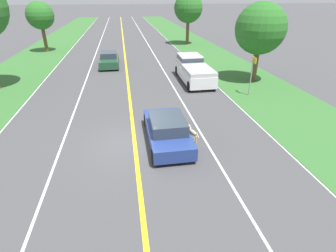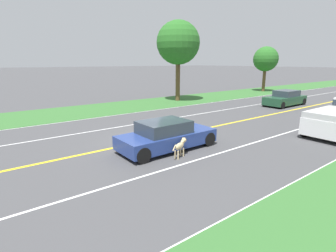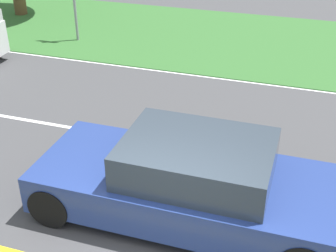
# 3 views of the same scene
# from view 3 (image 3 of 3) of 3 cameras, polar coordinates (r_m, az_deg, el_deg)

# --- Properties ---
(lane_edge_line_right) EXTENTS (0.14, 160.00, 0.01)m
(lane_edge_line_right) POSITION_cam_3_polar(r_m,az_deg,el_deg) (12.06, 9.18, 5.43)
(lane_edge_line_right) COLOR white
(lane_edge_line_right) RESTS_ON ground
(lane_dash_same_dir) EXTENTS (0.10, 160.00, 0.01)m
(lane_dash_same_dir) POSITION_cam_3_polar(r_m,az_deg,el_deg) (9.01, 5.30, -3.13)
(lane_dash_same_dir) COLOR white
(lane_dash_same_dir) RESTS_ON ground
(grass_verge_right) EXTENTS (6.00, 160.00, 0.03)m
(grass_verge_right) POSITION_cam_3_polar(r_m,az_deg,el_deg) (14.84, 11.22, 9.90)
(grass_verge_right) COLOR #33662D
(grass_verge_right) RESTS_ON ground
(ego_car) EXTENTS (1.93, 4.56, 1.34)m
(ego_car) POSITION_cam_3_polar(r_m,az_deg,el_deg) (7.13, 2.41, -6.76)
(ego_car) COLOR navy
(ego_car) RESTS_ON ground
(dog) EXTENTS (0.47, 1.06, 0.80)m
(dog) POSITION_cam_3_polar(r_m,az_deg,el_deg) (8.13, 5.83, -2.92)
(dog) COLOR #D1B784
(dog) RESTS_ON ground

